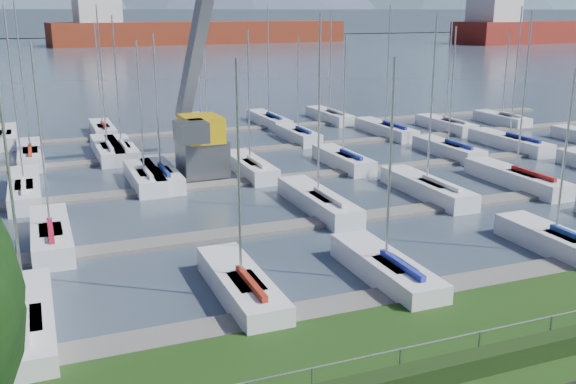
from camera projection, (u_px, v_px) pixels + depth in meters
water at (57, 41)px, 253.17m from camera, size 800.00×540.00×0.20m
hedge at (434, 373)px, 20.10m from camera, size 80.00×0.70×0.70m
fence at (428, 343)px, 20.23m from camera, size 80.00×0.04×0.04m
foothill at (49, 22)px, 314.02m from camera, size 900.00×80.00×12.00m
docks at (213, 185)px, 43.87m from camera, size 90.00×41.60×0.25m
crane at (202, 97)px, 45.90m from camera, size 5.63×13.22×22.35m
cargo_ship_mid at (193, 33)px, 232.66m from camera, size 109.67×27.72×21.50m
cargo_ship_east at (537, 31)px, 241.25m from camera, size 80.03×27.06×21.50m
sailboat_fleet at (148, 101)px, 43.90m from camera, size 74.99×50.03×12.69m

